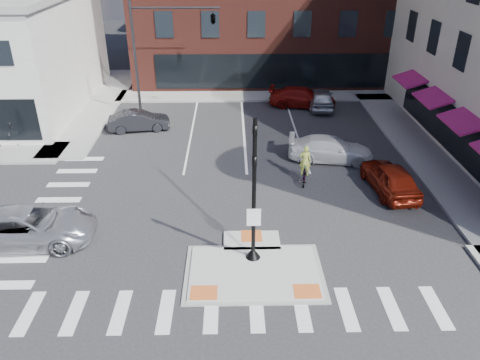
{
  "coord_description": "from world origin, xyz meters",
  "views": [
    {
      "loc": [
        -0.83,
        -14.94,
        11.78
      ],
      "look_at": [
        -0.47,
        3.57,
        2.0
      ],
      "focal_mm": 35.0,
      "sensor_mm": 36.0,
      "label": 1
    }
  ],
  "objects_px": {
    "bg_car_red": "(302,97)",
    "pedestrian_a": "(13,134)",
    "white_pickup": "(331,149)",
    "bg_car_silver": "(321,98)",
    "silver_suv": "(28,226)",
    "red_sedan": "(390,178)",
    "bg_car_dark": "(139,121)",
    "cyclist": "(304,171)"
  },
  "relations": [
    {
      "from": "cyclist",
      "to": "silver_suv",
      "type": "bearing_deg",
      "value": 31.74
    },
    {
      "from": "white_pickup",
      "to": "cyclist",
      "type": "distance_m",
      "value": 3.36
    },
    {
      "from": "cyclist",
      "to": "red_sedan",
      "type": "bearing_deg",
      "value": 176.05
    },
    {
      "from": "silver_suv",
      "to": "bg_car_silver",
      "type": "distance_m",
      "value": 23.17
    },
    {
      "from": "red_sedan",
      "to": "white_pickup",
      "type": "relative_size",
      "value": 0.92
    },
    {
      "from": "pedestrian_a",
      "to": "bg_car_red",
      "type": "bearing_deg",
      "value": 40.01
    },
    {
      "from": "bg_car_silver",
      "to": "bg_car_red",
      "type": "height_order",
      "value": "bg_car_silver"
    },
    {
      "from": "silver_suv",
      "to": "bg_car_red",
      "type": "height_order",
      "value": "silver_suv"
    },
    {
      "from": "silver_suv",
      "to": "bg_car_silver",
      "type": "xyz_separation_m",
      "value": [
        15.49,
        17.23,
        -0.03
      ]
    },
    {
      "from": "bg_car_dark",
      "to": "bg_car_red",
      "type": "relative_size",
      "value": 0.8
    },
    {
      "from": "cyclist",
      "to": "pedestrian_a",
      "type": "bearing_deg",
      "value": -6.86
    },
    {
      "from": "silver_suv",
      "to": "red_sedan",
      "type": "height_order",
      "value": "silver_suv"
    },
    {
      "from": "bg_car_red",
      "to": "cyclist",
      "type": "xyz_separation_m",
      "value": [
        -1.61,
        -12.39,
        -0.02
      ]
    },
    {
      "from": "white_pickup",
      "to": "bg_car_dark",
      "type": "distance_m",
      "value": 12.93
    },
    {
      "from": "silver_suv",
      "to": "cyclist",
      "type": "distance_m",
      "value": 13.52
    },
    {
      "from": "white_pickup",
      "to": "pedestrian_a",
      "type": "relative_size",
      "value": 3.17
    },
    {
      "from": "silver_suv",
      "to": "cyclist",
      "type": "relative_size",
      "value": 2.65
    },
    {
      "from": "red_sedan",
      "to": "bg_car_red",
      "type": "bearing_deg",
      "value": -84.99
    },
    {
      "from": "red_sedan",
      "to": "pedestrian_a",
      "type": "xyz_separation_m",
      "value": [
        -21.47,
        6.0,
        0.15
      ]
    },
    {
      "from": "bg_car_silver",
      "to": "white_pickup",
      "type": "bearing_deg",
      "value": 89.08
    },
    {
      "from": "silver_suv",
      "to": "red_sedan",
      "type": "distance_m",
      "value": 17.25
    },
    {
      "from": "white_pickup",
      "to": "bg_car_red",
      "type": "xyz_separation_m",
      "value": [
        -0.31,
        9.63,
        0.03
      ]
    },
    {
      "from": "cyclist",
      "to": "pedestrian_a",
      "type": "height_order",
      "value": "cyclist"
    },
    {
      "from": "red_sedan",
      "to": "bg_car_dark",
      "type": "bearing_deg",
      "value": -37.62
    },
    {
      "from": "red_sedan",
      "to": "cyclist",
      "type": "height_order",
      "value": "cyclist"
    },
    {
      "from": "silver_suv",
      "to": "bg_car_dark",
      "type": "distance_m",
      "value": 13.13
    },
    {
      "from": "bg_car_red",
      "to": "cyclist",
      "type": "bearing_deg",
      "value": -177.9
    },
    {
      "from": "white_pickup",
      "to": "bg_car_dark",
      "type": "height_order",
      "value": "white_pickup"
    },
    {
      "from": "bg_car_dark",
      "to": "bg_car_silver",
      "type": "xyz_separation_m",
      "value": [
        13.0,
        4.34,
        0.09
      ]
    },
    {
      "from": "pedestrian_a",
      "to": "red_sedan",
      "type": "bearing_deg",
      "value": 2.99
    },
    {
      "from": "white_pickup",
      "to": "cyclist",
      "type": "bearing_deg",
      "value": 153.31
    },
    {
      "from": "bg_car_silver",
      "to": "pedestrian_a",
      "type": "distance_m",
      "value": 21.42
    },
    {
      "from": "bg_car_red",
      "to": "cyclist",
      "type": "relative_size",
      "value": 2.37
    },
    {
      "from": "white_pickup",
      "to": "bg_car_red",
      "type": "distance_m",
      "value": 9.64
    },
    {
      "from": "bg_car_dark",
      "to": "pedestrian_a",
      "type": "relative_size",
      "value": 2.62
    },
    {
      "from": "white_pickup",
      "to": "silver_suv",
      "type": "bearing_deg",
      "value": 126.88
    },
    {
      "from": "white_pickup",
      "to": "bg_car_dark",
      "type": "bearing_deg",
      "value": 75.47
    },
    {
      "from": "white_pickup",
      "to": "pedestrian_a",
      "type": "distance_m",
      "value": 19.28
    },
    {
      "from": "bg_car_red",
      "to": "pedestrian_a",
      "type": "xyz_separation_m",
      "value": [
        -18.83,
        -7.39,
        0.19
      ]
    },
    {
      "from": "bg_car_silver",
      "to": "bg_car_dark",
      "type": "bearing_deg",
      "value": 24.1
    },
    {
      "from": "silver_suv",
      "to": "pedestrian_a",
      "type": "height_order",
      "value": "pedestrian_a"
    },
    {
      "from": "bg_car_red",
      "to": "pedestrian_a",
      "type": "distance_m",
      "value": 20.23
    }
  ]
}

